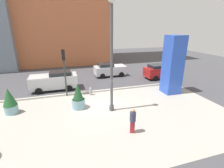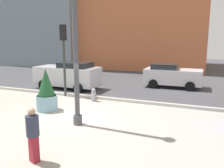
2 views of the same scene
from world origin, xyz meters
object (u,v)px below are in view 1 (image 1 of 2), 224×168
(lamp_post, at_px, (112,61))
(potted_plant_by_pillar, at_px, (10,101))
(pedestrian_on_sidewalk, at_px, (133,120))
(car_curb_west, at_px, (161,71))
(potted_plant_near_right, at_px, (78,97))
(car_intersection, at_px, (55,81))
(art_pillar_blue, at_px, (173,65))
(fire_hydrant, at_px, (91,91))
(traffic_light_corner, at_px, (64,65))
(car_curb_east, at_px, (110,70))

(lamp_post, distance_m, potted_plant_by_pillar, 7.91)
(pedestrian_on_sidewalk, bearing_deg, car_curb_west, 50.15)
(potted_plant_near_right, bearing_deg, car_intersection, 110.51)
(art_pillar_blue, bearing_deg, fire_hydrant, 168.12)
(fire_hydrant, height_order, pedestrian_on_sidewalk, pedestrian_on_sidewalk)
(traffic_light_corner, height_order, pedestrian_on_sidewalk, traffic_light_corner)
(pedestrian_on_sidewalk, bearing_deg, car_curb_east, 80.05)
(lamp_post, height_order, art_pillar_blue, lamp_post)
(potted_plant_by_pillar, relative_size, pedestrian_on_sidewalk, 1.22)
(car_curb_east, bearing_deg, car_curb_west, -25.46)
(pedestrian_on_sidewalk, bearing_deg, potted_plant_by_pillar, 147.39)
(art_pillar_blue, distance_m, potted_plant_by_pillar, 13.81)
(traffic_light_corner, relative_size, car_curb_west, 1.03)
(art_pillar_blue, xyz_separation_m, car_curb_west, (1.73, 4.45, -1.81))
(potted_plant_by_pillar, height_order, pedestrian_on_sidewalk, potted_plant_by_pillar)
(art_pillar_blue, distance_m, potted_plant_near_right, 9.08)
(potted_plant_by_pillar, xyz_separation_m, potted_plant_near_right, (4.84, -0.62, -0.07))
(fire_hydrant, distance_m, car_curb_east, 6.62)
(car_intersection, bearing_deg, lamp_post, -55.13)
(art_pillar_blue, distance_m, car_curb_east, 8.44)
(fire_hydrant, bearing_deg, car_intersection, 142.03)
(lamp_post, relative_size, potted_plant_by_pillar, 3.96)
(potted_plant_near_right, xyz_separation_m, pedestrian_on_sidewalk, (2.71, -4.21, -0.03))
(car_curb_west, bearing_deg, fire_hydrant, -162.73)
(art_pillar_blue, xyz_separation_m, fire_hydrant, (-7.51, 1.58, -2.33))
(art_pillar_blue, xyz_separation_m, traffic_light_corner, (-9.65, 2.04, 0.19))
(lamp_post, height_order, car_intersection, lamp_post)
(fire_hydrant, relative_size, car_intersection, 0.17)
(lamp_post, distance_m, car_curb_west, 10.82)
(art_pillar_blue, bearing_deg, potted_plant_by_pillar, -179.31)
(art_pillar_blue, height_order, potted_plant_near_right, art_pillar_blue)
(car_intersection, bearing_deg, potted_plant_near_right, -69.49)
(art_pillar_blue, relative_size, fire_hydrant, 7.19)
(fire_hydrant, bearing_deg, car_curb_east, 58.13)
(potted_plant_near_right, bearing_deg, art_pillar_blue, 5.07)
(lamp_post, distance_m, potted_plant_near_right, 3.88)
(lamp_post, relative_size, car_curb_west, 1.89)
(art_pillar_blue, distance_m, pedestrian_on_sidewalk, 8.13)
(car_curb_east, xyz_separation_m, pedestrian_on_sidewalk, (-2.14, -12.18, 0.03))
(pedestrian_on_sidewalk, bearing_deg, lamp_post, 96.70)
(potted_plant_by_pillar, height_order, fire_hydrant, potted_plant_by_pillar)
(art_pillar_blue, bearing_deg, car_curb_west, 68.80)
(potted_plant_near_right, bearing_deg, car_curb_east, 58.68)
(traffic_light_corner, bearing_deg, lamp_post, -51.69)
(potted_plant_by_pillar, relative_size, car_curb_west, 0.48)
(potted_plant_near_right, distance_m, car_curb_east, 9.33)
(traffic_light_corner, distance_m, pedestrian_on_sidewalk, 8.11)
(potted_plant_by_pillar, bearing_deg, lamp_post, -13.71)
(car_intersection, distance_m, car_curb_west, 12.42)
(potted_plant_by_pillar, bearing_deg, car_intersection, 54.39)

